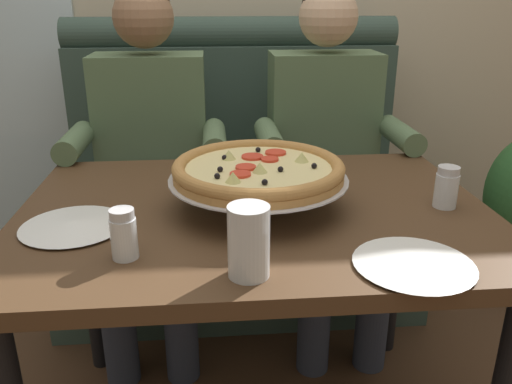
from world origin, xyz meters
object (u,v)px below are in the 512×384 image
object	(u,v)px
shaker_parmesan	(124,237)
patio_chair	(29,108)
dining_table	(255,240)
diner_left	(150,147)
shaker_oregano	(446,190)
plate_near_right	(73,224)
plate_near_left	(414,261)
booth_bench	(237,197)
pizza	(258,170)
drinking_glass	(249,245)
diner_right	(328,142)

from	to	relation	value
shaker_parmesan	patio_chair	world-z (taller)	patio_chair
dining_table	diner_left	xyz separation A→B (m)	(-0.32, 0.62, 0.08)
diner_left	shaker_parmesan	world-z (taller)	diner_left
shaker_oregano	plate_near_right	bearing A→B (deg)	-176.96
plate_near_left	patio_chair	world-z (taller)	patio_chair
plate_near_left	diner_left	bearing A→B (deg)	122.58
shaker_oregano	plate_near_left	bearing A→B (deg)	-123.21
shaker_oregano	patio_chair	bearing A→B (deg)	127.20
shaker_oregano	diner_left	bearing A→B (deg)	140.31
booth_bench	pizza	distance (m)	0.98
plate_near_right	patio_chair	bearing A→B (deg)	110.06
shaker_oregano	drinking_glass	world-z (taller)	drinking_glass
dining_table	pizza	world-z (taller)	pizza
pizza	drinking_glass	world-z (taller)	drinking_glass
dining_table	shaker_oregano	world-z (taller)	shaker_oregano
plate_near_left	drinking_glass	size ratio (longest dim) A/B	1.69
pizza	booth_bench	bearing A→B (deg)	90.55
booth_bench	shaker_oregano	world-z (taller)	booth_bench
shaker_parmesan	plate_near_left	bearing A→B (deg)	-8.70
booth_bench	drinking_glass	xyz separation A→B (m)	(-0.04, -1.22, 0.39)
booth_bench	dining_table	size ratio (longest dim) A/B	1.23
pizza	patio_chair	distance (m)	2.63
diner_left	patio_chair	bearing A→B (deg)	120.17
diner_right	patio_chair	world-z (taller)	diner_right
booth_bench	diner_left	world-z (taller)	diner_left
diner_left	pizza	bearing A→B (deg)	-61.97
dining_table	diner_right	distance (m)	0.71
diner_left	plate_near_left	distance (m)	1.13
dining_table	patio_chair	bearing A→B (deg)	119.42
plate_near_left	plate_near_right	bearing A→B (deg)	161.14
shaker_parmesan	drinking_glass	distance (m)	0.26
shaker_oregano	patio_chair	world-z (taller)	patio_chair
shaker_parmesan	booth_bench	bearing A→B (deg)	75.93
diner_right	shaker_parmesan	distance (m)	1.05
diner_left	diner_right	distance (m)	0.65
patio_chair	shaker_parmesan	bearing A→B (deg)	-68.29
diner_left	drinking_glass	distance (m)	1.00
plate_near_left	drinking_glass	world-z (taller)	drinking_glass
plate_near_left	shaker_parmesan	bearing A→B (deg)	171.30
plate_near_left	pizza	bearing A→B (deg)	130.10
plate_near_left	patio_chair	bearing A→B (deg)	121.06
plate_near_left	drinking_glass	xyz separation A→B (m)	(-0.32, -0.01, 0.05)
dining_table	booth_bench	bearing A→B (deg)	90.00
drinking_glass	pizza	bearing A→B (deg)	81.67
dining_table	shaker_parmesan	distance (m)	0.39
plate_near_left	shaker_oregano	bearing A→B (deg)	56.79
dining_table	shaker_parmesan	size ratio (longest dim) A/B	11.10
diner_left	plate_near_right	distance (m)	0.71
pizza	shaker_oregano	bearing A→B (deg)	-4.69
diner_right	plate_near_right	xyz separation A→B (m)	(-0.74, -0.71, 0.02)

